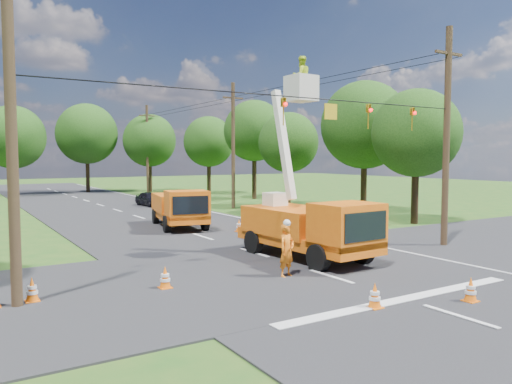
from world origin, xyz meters
TOP-DOWN VIEW (x-y plane):
  - ground at (0.00, 20.00)m, footprint 140.00×140.00m
  - road_main at (0.00, 20.00)m, footprint 12.00×100.00m
  - road_cross at (0.00, 2.00)m, footprint 56.00×10.00m
  - stop_bar at (0.00, -3.20)m, footprint 9.00×0.45m
  - edge_line at (5.60, 20.00)m, footprint 0.12×90.00m
  - bucket_truck at (1.26, 2.90)m, footprint 2.86×6.61m
  - second_truck at (0.44, 13.97)m, footprint 3.40×6.41m
  - ground_worker at (-1.24, 0.88)m, footprint 0.77×0.61m
  - distant_car at (3.45, 27.27)m, footprint 1.74×3.72m
  - traffic_cone_0 at (-1.29, -3.31)m, footprint 0.38×0.38m
  - traffic_cone_1 at (1.46, -4.30)m, footprint 0.38×0.38m
  - traffic_cone_2 at (1.97, 7.88)m, footprint 0.38×0.38m
  - traffic_cone_3 at (2.50, 10.65)m, footprint 0.38×0.38m
  - traffic_cone_4 at (-5.35, 1.61)m, footprint 0.38×0.38m
  - traffic_cone_5 at (-9.08, 2.24)m, footprint 0.38×0.38m
  - traffic_cone_7 at (3.17, 16.78)m, footprint 0.38×0.38m
  - pole_right_near at (8.50, 2.00)m, footprint 1.80×0.30m
  - pole_right_mid at (8.50, 22.00)m, footprint 1.80×0.30m
  - pole_right_far at (8.50, 42.00)m, footprint 1.80×0.30m
  - pole_left at (-9.50, 2.00)m, footprint 0.30×0.30m
  - signal_span at (2.23, 1.99)m, footprint 18.00×0.29m
  - tree_right_a at (13.50, 8.00)m, footprint 5.40×5.40m
  - tree_right_b at (15.00, 14.00)m, footprint 6.40×6.40m
  - tree_right_c at (13.20, 21.00)m, footprint 5.00×5.00m
  - tree_right_d at (14.80, 29.00)m, footprint 6.00×6.00m
  - tree_right_e at (13.80, 37.00)m, footprint 5.60×5.60m
  - tree_far_a at (-5.00, 45.00)m, footprint 6.60×6.60m
  - tree_far_b at (3.00, 47.00)m, footprint 7.00×7.00m
  - tree_far_c at (9.50, 44.00)m, footprint 6.20×6.20m

SIDE VIEW (x-z plane):
  - ground at x=0.00m, z-range 0.00..0.00m
  - road_main at x=0.00m, z-range -0.03..0.03m
  - road_cross at x=0.00m, z-range -0.04..0.04m
  - stop_bar at x=0.00m, z-range -0.01..0.01m
  - edge_line at x=5.60m, z-range -0.01..0.01m
  - traffic_cone_0 at x=-1.29m, z-range 0.00..0.71m
  - traffic_cone_1 at x=1.46m, z-range 0.00..0.71m
  - traffic_cone_2 at x=1.97m, z-range 0.00..0.71m
  - traffic_cone_3 at x=2.50m, z-range 0.00..0.71m
  - traffic_cone_4 at x=-5.35m, z-range 0.00..0.71m
  - traffic_cone_5 at x=-9.08m, z-range 0.00..0.71m
  - traffic_cone_7 at x=3.17m, z-range 0.00..0.71m
  - distant_car at x=3.45m, z-range 0.00..1.23m
  - ground_worker at x=-1.24m, z-range 0.00..1.84m
  - second_truck at x=0.44m, z-range 0.05..2.33m
  - bucket_truck at x=1.26m, z-range -2.37..5.78m
  - pole_left at x=-9.50m, z-range 0.00..9.00m
  - pole_right_near at x=8.50m, z-range 0.11..10.11m
  - pole_right_mid at x=8.50m, z-range 0.11..10.11m
  - pole_right_far at x=8.50m, z-range 0.11..10.11m
  - tree_right_c at x=13.20m, z-range 1.40..9.23m
  - tree_right_a at x=13.50m, z-range 1.42..9.70m
  - tree_right_e at x=13.80m, z-range 1.50..10.12m
  - signal_span at x=2.23m, z-range 5.34..6.41m
  - tree_far_c at x=9.50m, z-range 1.47..10.65m
  - tree_far_a at x=-5.00m, z-range 1.44..10.94m
  - tree_right_b at x=15.00m, z-range 1.61..11.26m
  - tree_right_d at x=14.80m, z-range 1.83..11.53m
  - tree_far_b at x=3.00m, z-range 1.65..11.97m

